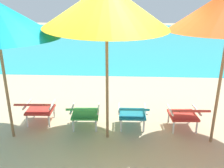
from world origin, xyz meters
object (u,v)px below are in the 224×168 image
Objects in this scene: lounge_chair_near_left at (84,112)px; lounge_chair_far_right at (186,114)px; lounge_chair_far_left at (37,108)px; lounge_chair_near_right at (133,112)px; beach_umbrella_center at (107,6)px.

lounge_chair_far_right is at bearing 1.24° from lounge_chair_near_left.
lounge_chair_near_left is (0.97, -0.14, 0.00)m from lounge_chair_far_left.
lounge_chair_far_left is 1.02× the size of lounge_chair_near_right.
lounge_chair_far_left is 2.42m from beach_umbrella_center.
lounge_chair_near_right is at bearing 28.14° from beach_umbrella_center.
lounge_chair_near_left is 1.92m from lounge_chair_far_right.
lounge_chair_near_left is 0.92m from lounge_chair_near_right.
lounge_chair_far_left is 1.00× the size of lounge_chair_near_left.
beach_umbrella_center reaches higher than lounge_chair_far_right.
lounge_chair_near_left is at bearing 156.07° from beach_umbrella_center.
lounge_chair_far_left and lounge_chair_far_right have the same top height.
lounge_chair_near_left is 1.99m from beach_umbrella_center.
beach_umbrella_center reaches higher than lounge_chair_far_left.
lounge_chair_near_right is 0.32× the size of beach_umbrella_center.
lounge_chair_near_right is (0.92, 0.05, 0.00)m from lounge_chair_near_left.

